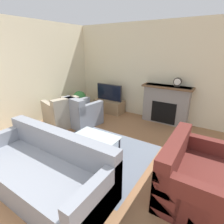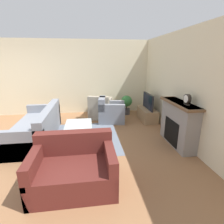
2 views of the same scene
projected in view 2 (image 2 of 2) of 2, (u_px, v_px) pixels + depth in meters
name	position (u px, v px, depth m)	size (l,w,h in m)	color
wall_back	(177.00, 86.00, 4.53)	(7.86, 0.06, 2.70)	beige
wall_left	(86.00, 77.00, 6.56)	(0.06, 7.64, 2.70)	beige
area_rug	(83.00, 137.00, 4.66)	(2.11, 1.88, 0.00)	slate
fireplace	(178.00, 123.00, 4.15)	(1.33, 0.39, 1.06)	gray
tv_stand	(147.00, 114.00, 5.94)	(0.96, 0.46, 0.40)	#997A56
tv	(148.00, 101.00, 5.81)	(0.90, 0.06, 0.52)	#232328
couch_sectional	(37.00, 128.00, 4.53)	(2.22, 0.96, 0.82)	gray
couch_loveseat	(74.00, 169.00, 2.84)	(0.92, 1.30, 0.82)	#5B231E
armchair_by_window	(101.00, 109.00, 6.23)	(1.04, 0.94, 0.82)	#9E937F
armchair_accent	(111.00, 113.00, 5.78)	(0.80, 0.93, 0.82)	gray
coffee_table	(79.00, 126.00, 4.55)	(0.91, 0.68, 0.38)	#333338
potted_plant	(127.00, 103.00, 6.54)	(0.41, 0.41, 0.71)	#47474C
mantel_clock	(187.00, 99.00, 3.75)	(0.21, 0.07, 0.24)	#28231E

